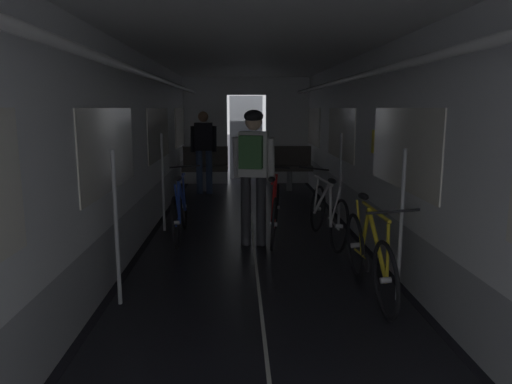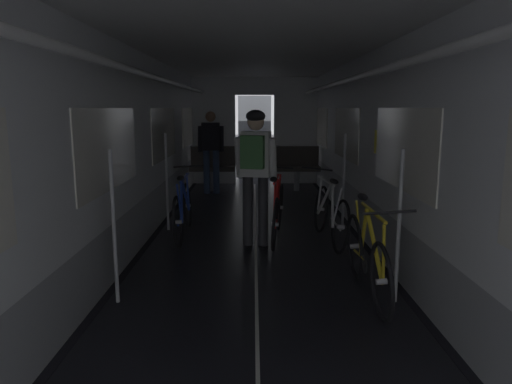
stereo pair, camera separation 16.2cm
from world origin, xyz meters
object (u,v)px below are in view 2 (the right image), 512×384
bicycle_blue (183,210)px  person_standing_near_bench (211,146)px  person_cyclist_aisle (255,163)px  bicycle_red_in_aisle (278,212)px  bench_seat_far_right (297,164)px  bicycle_white (330,214)px  bench_seat_far_left (213,164)px  bicycle_yellow (367,257)px

bicycle_blue → person_standing_near_bench: (0.09, 3.40, 0.59)m
person_cyclist_aisle → bicycle_red_in_aisle: person_cyclist_aisle is taller
bicycle_red_in_aisle → bicycle_blue: bearing=174.3°
bench_seat_far_right → bicycle_red_in_aisle: 3.95m
bicycle_white → bench_seat_far_right: bearing=91.1°
bench_seat_far_left → bicycle_red_in_aisle: (1.20, -3.90, -0.18)m
bicycle_blue → person_standing_near_bench: 3.45m
bench_seat_far_right → bicycle_blue: size_ratio=0.58×
bicycle_yellow → person_cyclist_aisle: (-1.04, 1.67, 0.69)m
bicycle_yellow → person_cyclist_aisle: 2.08m
bench_seat_far_left → person_cyclist_aisle: person_cyclist_aisle is taller
bicycle_red_in_aisle → person_standing_near_bench: bearing=108.7°
bench_seat_far_right → bicycle_yellow: 5.84m
bicycle_white → bicycle_blue: 1.98m
bicycle_yellow → person_cyclist_aisle: bearing=122.0°
person_cyclist_aisle → person_standing_near_bench: size_ratio=1.03×
bicycle_white → person_standing_near_bench: bearing=117.3°
bench_seat_far_left → bicycle_red_in_aisle: 4.08m
person_cyclist_aisle → person_standing_near_bench: (-0.89, 3.79, -0.10)m
bicycle_blue → bicycle_red_in_aisle: (1.28, -0.13, 0.00)m
person_standing_near_bench → bicycle_yellow: bearing=-70.5°
bicycle_yellow → person_standing_near_bench: person_standing_near_bench is taller
bicycle_yellow → person_standing_near_bench: bearing=109.5°
bicycle_yellow → bicycle_red_in_aisle: size_ratio=1.00×
bicycle_white → person_standing_near_bench: 4.14m
bicycle_red_in_aisle → person_standing_near_bench: 3.77m
bicycle_blue → bicycle_red_in_aisle: size_ratio=1.00×
bench_seat_far_left → bicycle_white: (1.88, -4.02, -0.19)m
bench_seat_far_right → bicycle_blue: (-1.89, -3.77, -0.18)m
bicycle_red_in_aisle → bicycle_yellow: bearing=-69.1°
bicycle_yellow → bench_seat_far_left: bearing=108.3°
bench_seat_far_left → bicycle_blue: (-0.09, -3.77, -0.18)m
bench_seat_far_right → bicycle_white: same height
bicycle_yellow → person_cyclist_aisle: size_ratio=0.98×
bicycle_white → bicycle_yellow: size_ratio=1.00×
bench_seat_far_right → bicycle_white: 4.02m
bicycle_yellow → bicycle_red_in_aisle: 2.07m
person_cyclist_aisle → person_standing_near_bench: bearing=103.2°
bench_seat_far_right → bicycle_red_in_aisle: bearing=-98.8°
bench_seat_far_left → person_cyclist_aisle: 4.29m
bicycle_white → bench_seat_far_left: bearing=115.1°
person_standing_near_bench → bicycle_blue: bearing=-91.5°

